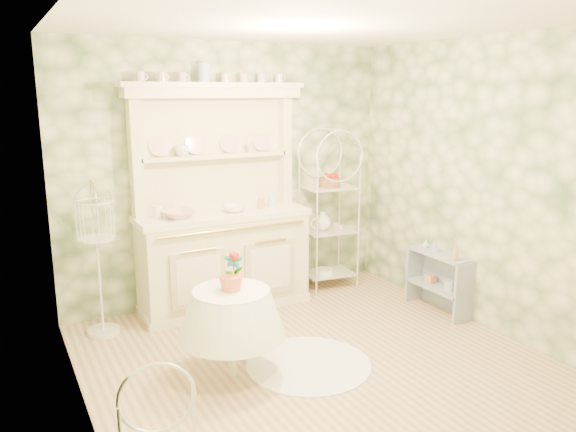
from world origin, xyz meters
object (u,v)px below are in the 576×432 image
kitchen_dresser (222,199)px  birdcage_stand (98,261)px  floor_basket (242,314)px  round_table (232,334)px  side_shelf (439,283)px  bakers_rack (329,207)px

kitchen_dresser → birdcage_stand: (-1.25, -0.08, -0.44)m
floor_basket → kitchen_dresser: bearing=84.2°
round_table → birdcage_stand: bearing=119.7°
kitchen_dresser → side_shelf: size_ratio=3.32×
floor_basket → birdcage_stand: bearing=157.9°
side_shelf → kitchen_dresser: bearing=141.7°
kitchen_dresser → bakers_rack: kitchen_dresser is taller
bakers_rack → birdcage_stand: size_ratio=1.32×
kitchen_dresser → side_shelf: 2.36m
bakers_rack → kitchen_dresser: bearing=-172.0°
bakers_rack → side_shelf: (0.58, -1.19, -0.63)m
bakers_rack → side_shelf: size_ratio=2.69×
kitchen_dresser → bakers_rack: bearing=2.1°
kitchen_dresser → side_shelf: kitchen_dresser is taller
bakers_rack → birdcage_stand: (-2.55, -0.13, -0.23)m
side_shelf → floor_basket: bearing=156.4°
birdcage_stand → floor_basket: bearing=-22.1°
bakers_rack → floor_basket: bearing=-149.8°
kitchen_dresser → round_table: size_ratio=3.23×
side_shelf → round_table: size_ratio=0.97×
kitchen_dresser → side_shelf: bearing=-31.2°
bakers_rack → side_shelf: bakers_rack is taller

